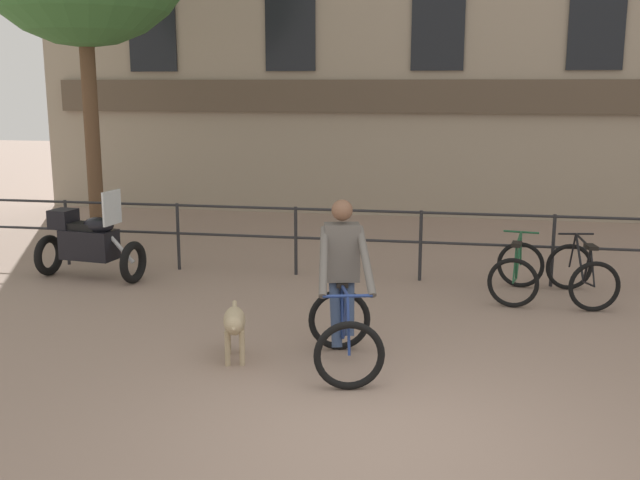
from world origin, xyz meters
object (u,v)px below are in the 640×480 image
Objects in this scene: parked_motorcycle at (88,242)px; parked_bicycle_near_lamp at (517,271)px; dog at (234,323)px; parked_bicycle_mid_left at (581,274)px; cyclist_with_bike at (343,293)px.

parked_motorcycle is 6.19m from parked_bicycle_near_lamp.
parked_motorcycle reaches higher than dog.
parked_motorcycle is at bearing -7.91° from parked_bicycle_mid_left.
parked_bicycle_near_lamp is 0.84m from parked_bicycle_mid_left.
cyclist_with_bike reaches higher than parked_bicycle_near_lamp.
parked_bicycle_mid_left is (7.03, 0.14, -0.20)m from parked_motorcycle.
parked_bicycle_near_lamp is at bearing -9.06° from parked_bicycle_mid_left.
parked_bicycle_mid_left reaches higher than dog.
cyclist_with_bike is at bearing 36.80° from parked_bicycle_mid_left.
cyclist_with_bike is 1.42× the size of parked_bicycle_mid_left.
dog is 0.54× the size of parked_motorcycle.
parked_bicycle_near_lamp is (6.19, 0.14, -0.20)m from parked_motorcycle.
cyclist_with_bike is 3.51m from parked_bicycle_near_lamp.
dog is 4.32m from parked_bicycle_near_lamp.
parked_motorcycle is at bearing 121.02° from dog.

